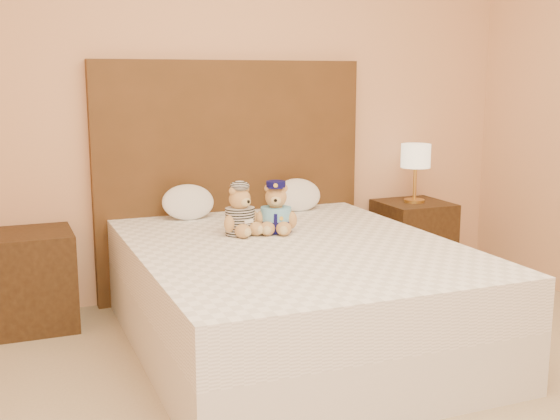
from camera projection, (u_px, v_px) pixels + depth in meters
The scene contains 9 objects.
bed at pixel (293, 294), 3.68m from camera, with size 1.60×2.00×0.55m.
headboard at pixel (231, 179), 4.51m from camera, with size 1.75×0.08×1.50m, color #533318.
nightstand_left at pixel (33, 280), 3.94m from camera, with size 0.45×0.45×0.55m, color #3D2813.
nightstand_right at pixel (413, 241), 4.87m from camera, with size 0.45×0.45×0.55m, color #3D2813.
lamp at pixel (416, 159), 4.76m from camera, with size 0.20×0.20×0.40m.
teddy_police at pixel (276, 207), 3.86m from camera, with size 0.25×0.23×0.28m, color #BC7D49, non-canonical shape.
teddy_prisoner at pixel (240, 210), 3.81m from camera, with size 0.24×0.23×0.27m, color #BC7D49, non-canonical shape.
pillow_left at pixel (188, 200), 4.23m from camera, with size 0.32×0.21×0.23m, color white.
pillow_right at pixel (298, 193), 4.50m from camera, with size 0.31×0.20×0.22m, color white.
Camera 1 is at (-1.40, -2.04, 1.40)m, focal length 45.00 mm.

